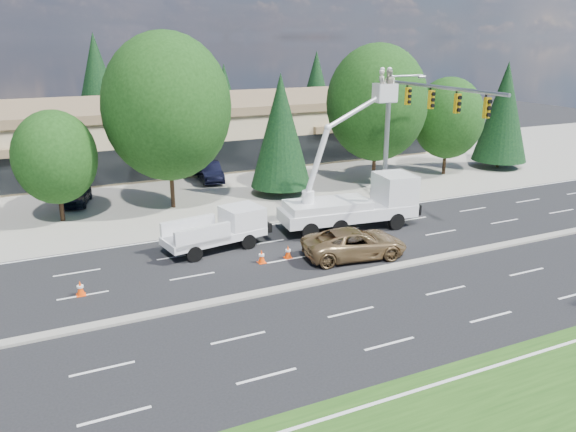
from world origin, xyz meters
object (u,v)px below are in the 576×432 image
signal_mast (408,121)px  utility_pickup (221,233)px  minivan (355,243)px  bucket_truck (360,195)px

signal_mast → utility_pickup: size_ratio=1.76×
utility_pickup → minivan: (5.87, -4.18, -0.11)m
signal_mast → minivan: bearing=-143.3°
utility_pickup → bucket_truck: size_ratio=0.62×
bucket_truck → minivan: 5.04m
utility_pickup → minivan: size_ratio=1.06×
signal_mast → utility_pickup: 13.58m
bucket_truck → minivan: (-2.75, -4.04, -1.24)m
signal_mast → bucket_truck: bucket_truck is taller
signal_mast → bucket_truck: bearing=-166.7°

